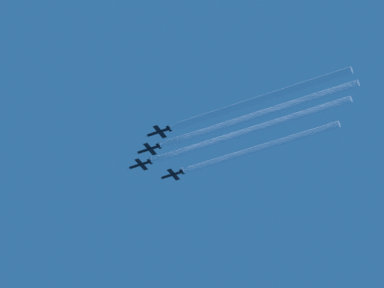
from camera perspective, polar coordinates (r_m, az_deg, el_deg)
name	(u,v)px	position (r m, az deg, el deg)	size (l,w,h in m)	color
jet_lead	(140,165)	(423.57, -2.89, -1.15)	(8.18, 11.92, 2.86)	black
jet_left_wingman	(148,149)	(412.91, -2.41, -0.30)	(8.18, 11.92, 2.86)	black
jet_right_wingman	(172,175)	(426.26, -1.12, -1.70)	(8.18, 11.92, 2.86)	black
jet_outer_left	(158,132)	(401.57, -1.87, 0.65)	(8.18, 11.92, 2.86)	black
smoke_trail_lead	(247,131)	(406.43, 3.06, 0.70)	(2.61, 85.55, 2.61)	white
smoke_trail_left_wingman	(256,116)	(396.84, 3.51, 1.57)	(2.61, 82.51, 2.61)	white
smoke_trail_right_wingman	(259,148)	(412.94, 3.70, -0.24)	(2.61, 67.44, 2.61)	white
smoke_trail_outer_left	(258,100)	(387.45, 3.64, 2.42)	(2.61, 73.56, 2.61)	white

